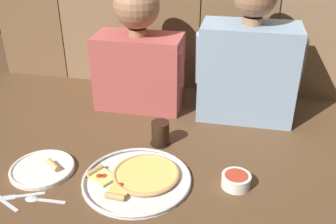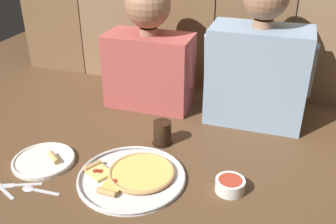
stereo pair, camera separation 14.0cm
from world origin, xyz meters
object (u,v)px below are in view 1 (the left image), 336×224
object	(u,v)px
pizza_tray	(139,178)
diner_right	(249,57)
diner_left	(138,51)
dinner_plate	(43,168)
drinking_glass	(160,133)
dipping_bowl	(236,180)

from	to	relation	value
pizza_tray	diner_right	size ratio (longest dim) A/B	0.60
diner_left	dinner_plate	bearing A→B (deg)	-109.54
pizza_tray	drinking_glass	distance (m)	0.25
dipping_bowl	diner_left	size ratio (longest dim) A/B	0.17
pizza_tray	diner_left	world-z (taller)	diner_left
dipping_bowl	diner_right	size ratio (longest dim) A/B	0.16
drinking_glass	dipping_bowl	distance (m)	0.37
pizza_tray	dinner_plate	bearing A→B (deg)	-177.03
pizza_tray	dipping_bowl	bearing A→B (deg)	6.23
dipping_bowl	dinner_plate	bearing A→B (deg)	-175.45
diner_left	dipping_bowl	bearing A→B (deg)	-47.50
dinner_plate	diner_right	distance (m)	0.94
drinking_glass	dinner_plate	bearing A→B (deg)	-145.05
pizza_tray	dinner_plate	xyz separation A→B (m)	(-0.35, -0.02, -0.00)
diner_left	diner_right	distance (m)	0.49
dinner_plate	drinking_glass	xyz separation A→B (m)	(0.38, 0.26, 0.04)
pizza_tray	dinner_plate	distance (m)	0.36
pizza_tray	dinner_plate	world-z (taller)	dinner_plate
dinner_plate	pizza_tray	bearing A→B (deg)	2.97
dinner_plate	diner_left	world-z (taller)	diner_left
dinner_plate	drinking_glass	bearing A→B (deg)	34.95
dinner_plate	diner_right	xyz separation A→B (m)	(0.70, 0.58, 0.27)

